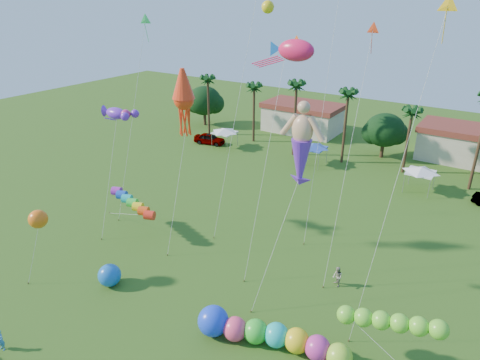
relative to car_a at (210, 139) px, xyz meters
The scene contains 18 objects.
tree_line 27.91m from the car_a, 16.48° to the left, with size 69.46×8.91×11.00m.
buildings_row 24.29m from the car_a, 34.86° to the left, with size 35.00×7.00×4.00m.
tent_row 17.11m from the car_a, ahead, with size 31.00×4.00×0.60m.
car_a is the anchor object (origin of this frame).
spectator_a 43.19m from the car_a, 71.10° to the right, with size 0.57×0.38×1.58m, color #377EC3.
spectator_b 37.26m from the car_a, 36.91° to the right, with size 0.84×0.65×1.72m, color gray.
caterpillar_inflatable 41.92m from the car_a, 47.58° to the right, with size 10.39×4.13×2.13m.
blue_ball 35.43m from the car_a, 65.69° to the right, with size 1.82×1.82×1.82m, color blue.
rainbow_tube 28.28m from the car_a, 66.42° to the right, with size 9.60×2.81×3.36m.
green_worm 43.70m from the car_a, 41.40° to the right, with size 9.46×2.41×3.89m.
orange_ball_kite 36.17m from the car_a, 74.05° to the right, with size 1.85×2.39×6.30m.
merman_kite 37.45m from the car_a, 41.90° to the right, with size 2.58×5.76×14.37m.
fish_kite 35.70m from the car_a, 40.07° to the right, with size 4.57×7.11×18.55m.
squid_kite 30.99m from the car_a, 56.26° to the right, with size 2.36×4.38×16.15m.
lobster_kite 27.61m from the car_a, 71.69° to the right, with size 4.05×5.16×12.14m.
delta_kite_red 38.80m from the car_a, 32.48° to the right, with size 1.04×5.03×19.73m.
delta_kite_yellow 46.71m from the car_a, 35.23° to the right, with size 2.49×3.40×21.56m.
delta_kite_green 28.43m from the car_a, 66.93° to the right, with size 2.28×4.94×19.85m.
Camera 1 is at (15.80, -13.83, 21.57)m, focal length 32.00 mm.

